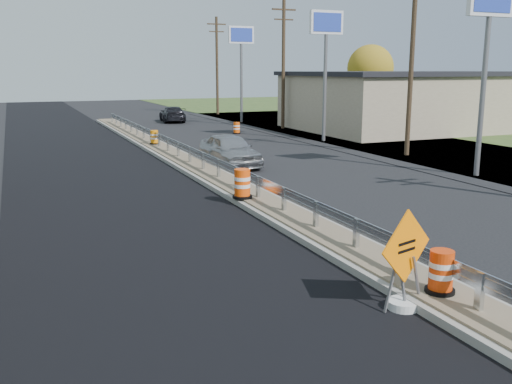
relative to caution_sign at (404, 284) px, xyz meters
name	(u,v)px	position (x,y,z in m)	size (l,w,h in m)	color
ground	(284,217)	(0.90, 7.03, -0.50)	(140.00, 140.00, 0.00)	black
milled_overlay	(93,173)	(-3.50, 17.03, -0.49)	(7.20, 120.00, 0.01)	black
median	(203,171)	(0.90, 15.03, -0.38)	(1.60, 55.00, 0.23)	gray
guardrail	(196,154)	(0.90, 16.03, 0.23)	(0.10, 46.15, 0.72)	silver
retail_building_near	(419,100)	(21.89, 27.03, 1.66)	(18.50, 12.50, 4.27)	tan
pylon_sign_south	(489,17)	(11.40, 10.03, 5.98)	(2.20, 0.30, 7.90)	slate
pylon_sign_mid	(326,35)	(11.40, 23.03, 5.98)	(2.20, 0.30, 7.90)	slate
pylon_sign_north	(241,44)	(11.40, 37.03, 5.98)	(2.20, 0.30, 7.90)	slate
utility_pole_smid	(412,59)	(12.40, 16.03, 4.44)	(1.90, 0.26, 9.40)	#473523
utility_pole_nmid	(283,62)	(12.40, 31.03, 4.44)	(1.90, 0.26, 9.40)	#473523
utility_pole_north	(217,64)	(12.40, 46.03, 4.44)	(1.90, 0.26, 9.40)	#473523
tree_far_yellow	(370,68)	(26.90, 41.03, 4.04)	(4.62, 4.62, 6.86)	#473523
caution_sign	(404,284)	(0.00, 0.00, 0.00)	(1.36, 0.59, 1.95)	white
barrel_median_near	(441,272)	(0.81, -0.06, 0.14)	(0.57, 0.57, 0.84)	black
barrel_median_mid	(242,184)	(0.35, 9.08, 0.20)	(0.66, 0.66, 0.97)	black
barrel_median_far	(154,137)	(0.88, 24.04, 0.12)	(0.54, 0.54, 0.79)	black
barrel_shoulder_mid	(237,128)	(7.90, 29.14, -0.11)	(0.55, 0.55, 0.81)	black
car_silver	(230,150)	(2.71, 16.58, 0.26)	(1.78, 4.42, 1.51)	#A5A6AA
car_dark_far	(172,114)	(6.15, 39.92, 0.17)	(1.86, 4.57, 1.33)	black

